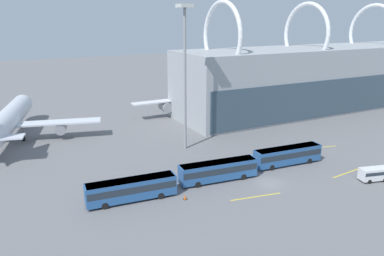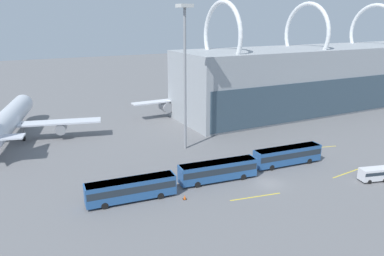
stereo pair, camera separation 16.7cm
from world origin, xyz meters
name	(u,v)px [view 2 (the right image)]	position (x,y,z in m)	size (l,w,h in m)	color
ground_plane	(269,183)	(0.00, 0.00, 0.00)	(440.00, 440.00, 0.00)	slate
terminal_building	(337,75)	(54.30, 36.77, 9.32)	(102.69, 21.28, 30.23)	#9EA3A8
airliner_at_gate_near	(7,121)	(-36.66, 43.68, 4.52)	(39.04, 37.64, 13.61)	silver
airliner_at_gate_far	(202,94)	(13.78, 47.89, 5.23)	(42.26, 38.97, 13.24)	silver
shuttle_bus_0	(131,188)	(-21.77, 4.58, 1.95)	(13.46, 3.72, 3.33)	#285693
shuttle_bus_1	(218,170)	(-6.82, 4.73, 1.95)	(13.48, 3.93, 3.33)	#285693
shuttle_bus_2	(288,155)	(8.13, 5.00, 1.95)	(13.45, 3.60, 3.33)	#285693
service_van_foreground	(374,173)	(16.08, -7.09, 1.32)	(5.17, 3.08, 2.24)	silver
floodlight_mast	(185,55)	(-4.54, 21.59, 19.09)	(2.61, 2.61, 28.44)	gray
lane_stripe_0	(256,197)	(-4.74, -2.88, 0.00)	(8.32, 0.25, 0.01)	yellow
lane_stripe_3	(314,148)	(19.31, 9.58, 0.00)	(10.44, 0.25, 0.01)	yellow
lane_stripe_5	(347,173)	(14.83, -2.82, 0.00)	(7.66, 0.25, 0.01)	yellow
traffic_cone_0	(185,197)	(-14.61, 1.29, 0.35)	(0.57, 0.57, 0.72)	black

